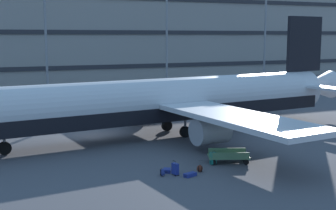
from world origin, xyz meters
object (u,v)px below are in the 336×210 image
Objects in this scene: suitcase_small at (213,158)px; baggage_cart at (228,156)px; suitcase_teal at (190,175)px; backpack_navy at (200,169)px; suitcase_upright at (167,170)px; backpack_purple at (162,173)px; suitcase_silver at (175,169)px; airliner at (166,102)px.

suitcase_small is 1.14m from baggage_cart.
backpack_navy is (0.94, 0.61, 0.10)m from suitcase_teal.
backpack_purple reaches higher than suitcase_upright.
suitcase_silver is 0.80m from backpack_purple.
suitcase_silver is 4.41m from baggage_cart.
baggage_cart is (2.65, 1.09, 0.22)m from backpack_navy.
suitcase_small reaches higher than suitcase_teal.
airliner is 10.97m from suitcase_upright.
airliner reaches higher than suitcase_silver.
baggage_cart is at bearing 11.20° from backpack_purple.
suitcase_teal is (0.69, -0.60, -0.28)m from suitcase_silver.
airliner is 77.47× the size of backpack_purple.
backpack_purple is at bearing 172.73° from suitcase_silver.
suitcase_silver is (-4.01, -10.51, -2.41)m from airliner.
suitcase_small is 1.86m from backpack_navy.
suitcase_small is 1.06× the size of suitcase_silver.
suitcase_upright is at bearing -175.43° from baggage_cart.
airliner is 51.19× the size of suitcase_upright.
airliner is 11.07m from backpack_navy.
suitcase_small is 2.98m from suitcase_teal.
suitcase_small is 1.23× the size of suitcase_upright.
suitcase_upright is at bearing 158.30° from backpack_navy.
backpack_navy is 0.14× the size of baggage_cart.
suitcase_upright is at bearing 123.83° from suitcase_teal.
suitcase_teal reaches higher than suitcase_upright.
suitcase_small reaches higher than baggage_cart.
suitcase_upright is (-3.35, -0.33, -0.33)m from suitcase_small.
baggage_cart reaches higher than suitcase_upright.
suitcase_small is at bearing 34.24° from suitcase_teal.
backpack_navy is at bearing 0.28° from suitcase_silver.
airliner is at bearing 91.63° from baggage_cart.
backpack_navy is at bearing -21.70° from suitcase_upright.
airliner is at bearing 66.63° from suitcase_upright.
suitcase_upright is at bearing 106.03° from suitcase_silver.
backpack_purple is 2.40m from backpack_navy.
backpack_navy is (-2.38, -10.50, -2.59)m from airliner.
suitcase_silver reaches higher than suitcase_upright.
suitcase_silver reaches higher than suitcase_teal.
airliner is 11.74m from backpack_purple.
baggage_cart is (5.05, 1.00, 0.21)m from backpack_purple.
suitcase_upright is 0.23× the size of baggage_cart.
backpack_purple reaches higher than suitcase_teal.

